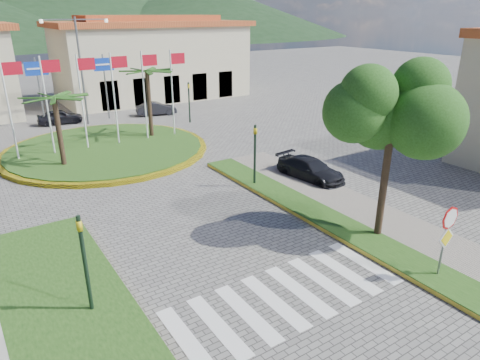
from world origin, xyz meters
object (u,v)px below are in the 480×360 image
car_dark_b (156,109)px  deciduous_tree (394,107)px  roundabout_island (107,149)px  car_dark_a (60,117)px  stop_sign (447,231)px  car_side_right (310,169)px

car_dark_b → deciduous_tree: bearing=-170.3°
roundabout_island → car_dark_a: 9.29m
car_dark_b → stop_sign: bearing=-171.2°
roundabout_island → stop_sign: roundabout_island is taller
deciduous_tree → car_dark_b: bearing=87.0°
roundabout_island → car_dark_b: (6.81, 8.00, 0.38)m
stop_sign → car_dark_a: size_ratio=0.79×
stop_sign → car_side_right: size_ratio=0.67×
roundabout_island → car_dark_a: (-0.82, 9.24, 0.40)m
roundabout_island → deciduous_tree: 18.55m
car_side_right → deciduous_tree: bearing=-115.5°
roundabout_island → car_side_right: bearing=-55.4°
deciduous_tree → car_side_right: (2.00, 6.14, -4.60)m
deciduous_tree → car_dark_b: 25.46m
deciduous_tree → car_dark_a: size_ratio=2.02×
car_dark_a → car_dark_b: bearing=-93.8°
car_dark_a → deciduous_tree: bearing=-161.1°
stop_sign → deciduous_tree: size_ratio=0.39×
stop_sign → car_dark_b: 28.13m
roundabout_island → car_side_right: (7.50, -10.85, 0.40)m
car_dark_a → roundabout_island: bearing=-169.5°
stop_sign → car_dark_a: 29.86m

